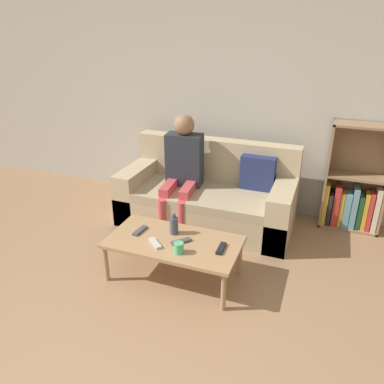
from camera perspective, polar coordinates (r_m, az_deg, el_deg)
wall_back at (r=4.33m, az=6.04°, el=14.55°), size 12.00×0.06×2.60m
couch at (r=4.09m, az=2.52°, el=-0.83°), size 1.84×0.85×0.87m
bookshelf at (r=4.29m, az=23.32°, el=0.08°), size 0.60×0.28×1.13m
coffee_table at (r=3.17m, az=-2.84°, el=-7.88°), size 1.11×0.58×0.36m
person_adult at (r=3.96m, az=-1.44°, el=4.41°), size 0.40×0.62×1.18m
cup_near at (r=2.97m, az=-2.03°, el=-8.51°), size 0.08×0.08×0.09m
tv_remote_0 at (r=3.12m, az=-1.67°, el=-7.54°), size 0.15×0.16×0.02m
tv_remote_1 at (r=3.30m, az=-7.93°, el=-5.84°), size 0.07×0.17×0.02m
tv_remote_2 at (r=3.11m, az=-5.61°, el=-7.77°), size 0.16×0.15×0.02m
tv_remote_3 at (r=3.04m, az=4.46°, el=-8.56°), size 0.05×0.17×0.02m
bottle at (r=3.21m, az=-2.75°, el=-5.09°), size 0.07×0.07×0.19m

